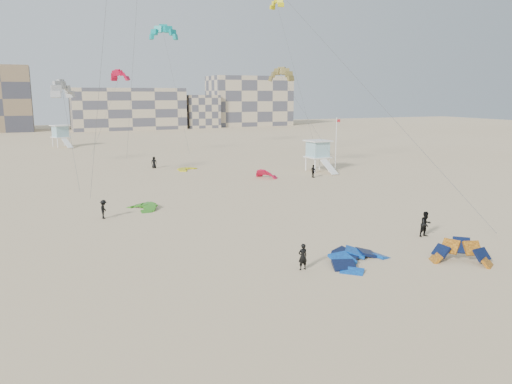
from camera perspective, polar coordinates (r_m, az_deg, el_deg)
name	(u,v)px	position (r m, az deg, el deg)	size (l,w,h in m)	color
ground	(312,278)	(29.03, 6.40, -9.71)	(320.00, 320.00, 0.00)	#D4B98E
kite_ground_blue	(359,262)	(31.98, 11.72, -7.89)	(4.60, 4.70, 1.21)	blue
kite_ground_orange	(461,263)	(33.80, 22.34, -7.47)	(3.49, 2.78, 2.22)	orange
kite_ground_green	(143,209)	(46.63, -12.84, -1.90)	(3.21, 3.33, 0.88)	#2A8519
kite_ground_red_far	(266,178)	(62.35, 1.16, 1.63)	(2.87, 2.46, 1.76)	red
kite_ground_yellow	(187,170)	(69.54, -7.93, 2.52)	(2.92, 3.07, 0.39)	yellow
kitesurfer_main	(303,257)	(29.98, 5.36, -7.37)	(0.59, 0.39, 1.61)	black
kitesurfer_b	(426,224)	(38.60, 18.83, -3.50)	(0.92, 0.71, 1.89)	black
kitesurfer_c	(104,209)	(43.73, -17.02, -1.90)	(1.03, 0.59, 1.60)	black
kitesurfer_d	(313,171)	(62.86, 6.56, 2.38)	(0.94, 0.39, 1.60)	black
kitesurfer_e	(154,162)	(71.89, -11.59, 3.34)	(0.80, 0.52, 1.64)	black
kitesurfer_f	(323,150)	(85.14, 7.65, 4.73)	(1.74, 0.55, 1.87)	black
kite_fly_grey	(62,91)	(60.34, -21.25, 10.74)	(4.86, 11.83, 10.88)	#BABABA
kite_fly_olive	(281,76)	(63.74, 2.86, 13.12)	(8.18, 7.41, 12.72)	brown
kite_fly_yellow	(277,4)	(87.64, 2.39, 20.68)	(7.16, 6.17, 24.87)	yellow
kite_fly_teal_b	(163,34)	(89.43, -10.53, 17.34)	(5.48, 12.85, 20.75)	#0DA2A8
kite_fly_red	(120,76)	(82.74, -15.32, 12.63)	(7.67, 5.48, 13.49)	red
lifeguard_tower_near	(318,156)	(68.05, 7.07, 4.12)	(3.17, 5.83, 4.20)	white
lifeguard_tower_far	(61,136)	(106.09, -21.44, 5.96)	(3.94, 6.38, 4.30)	white
flagpole	(336,143)	(68.06, 9.14, 5.54)	(0.59, 0.09, 7.25)	white
condo_mid	(128,109)	(155.41, -14.47, 9.21)	(32.00, 16.00, 12.00)	#BEAB8B
condo_east	(249,101)	(168.03, -0.79, 10.36)	(26.00, 14.00, 16.00)	#BEAB8B
condo_fill_right	(201,111)	(158.33, -6.35, 9.16)	(10.00, 10.00, 10.00)	#BEAB8B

